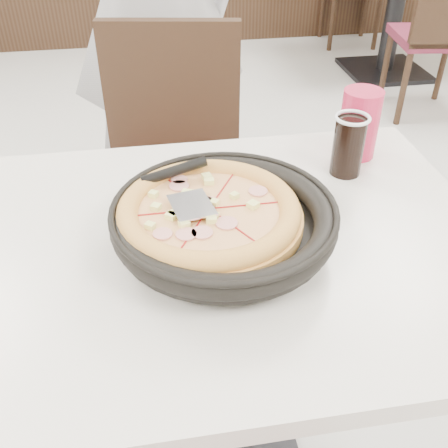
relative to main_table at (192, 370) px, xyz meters
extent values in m
plane|color=#ADADA8|center=(0.00, 0.14, -0.38)|extent=(7.00, 7.00, 0.00)
cylinder|color=black|center=(0.08, -0.02, 0.39)|extent=(0.14, 0.14, 0.04)
cylinder|color=black|center=(0.07, -0.02, 0.42)|extent=(0.39, 0.39, 0.01)
cylinder|color=gold|center=(0.05, -0.01, 0.44)|extent=(0.34, 0.34, 0.02)
cube|color=white|center=(0.02, -0.01, 0.47)|extent=(0.08, 0.10, 0.00)
cylinder|color=black|center=(0.39, 0.20, 0.44)|extent=(0.07, 0.07, 0.13)
cylinder|color=#B91D41|center=(0.44, 0.27, 0.45)|extent=(0.09, 0.09, 0.16)
camera|label=1|loc=(-0.05, -0.78, 0.99)|focal=42.00mm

